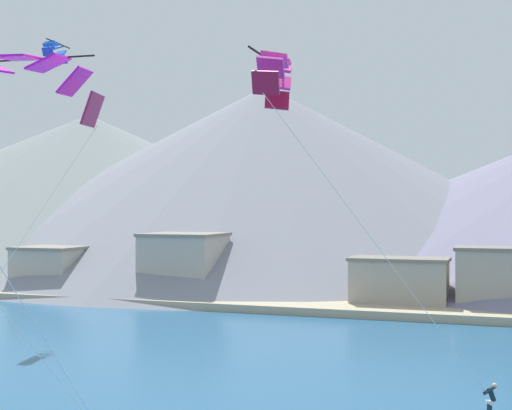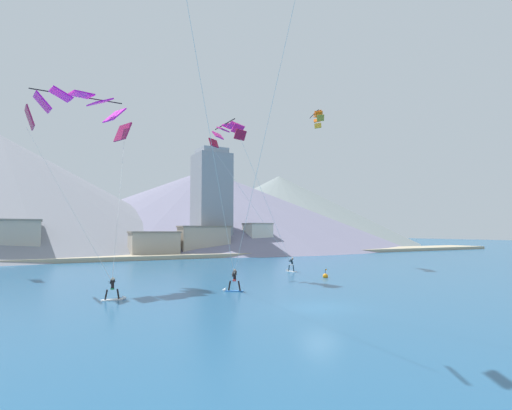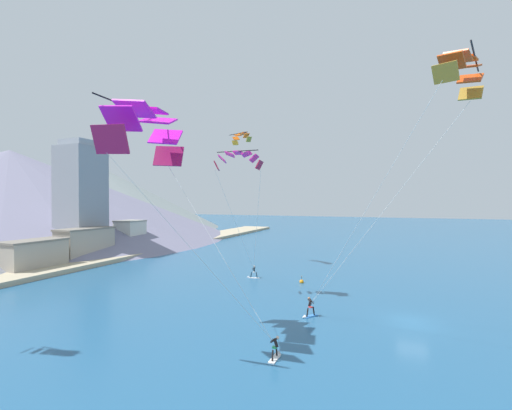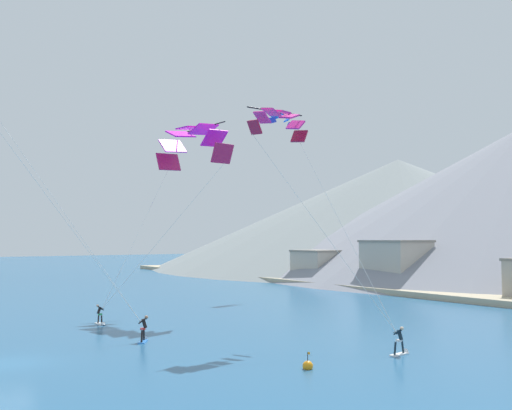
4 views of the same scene
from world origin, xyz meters
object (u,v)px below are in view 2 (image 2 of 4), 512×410
(kitesurfer_near_lead, at_px, (290,267))
(parafoil_kite_near_lead, at_px, (228,133))
(kitesurfer_near_trail, at_px, (232,284))
(race_marker_buoy, at_px, (325,276))
(parafoil_kite_distant_low_drift, at_px, (318,117))
(parafoil_kite_mid_center, at_px, (80,109))
(kitesurfer_mid_center, at_px, (116,293))

(kitesurfer_near_lead, relative_size, parafoil_kite_near_lead, 0.12)
(kitesurfer_near_trail, xyz_separation_m, race_marker_buoy, (12.41, 3.89, -0.42))
(race_marker_buoy, bearing_deg, kitesurfer_near_lead, 88.18)
(kitesurfer_near_trail, bearing_deg, kitesurfer_near_lead, 40.74)
(kitesurfer_near_trail, relative_size, parafoil_kite_distant_low_drift, 0.40)
(parafoil_kite_near_lead, distance_m, parafoil_kite_distant_low_drift, 20.32)
(race_marker_buoy, bearing_deg, parafoil_kite_mid_center, 166.75)
(kitesurfer_near_trail, relative_size, parafoil_kite_mid_center, 0.11)
(kitesurfer_near_lead, height_order, parafoil_kite_distant_low_drift, parafoil_kite_distant_low_drift)
(kitesurfer_near_lead, relative_size, kitesurfer_mid_center, 1.02)
(kitesurfer_mid_center, xyz_separation_m, parafoil_kite_distant_low_drift, (30.15, 16.43, 20.90))
(parafoil_kite_distant_low_drift, xyz_separation_m, race_marker_buoy, (-8.82, -12.69, -21.22))
(kitesurfer_mid_center, bearing_deg, kitesurfer_near_trail, -0.98)
(kitesurfer_mid_center, relative_size, parafoil_kite_distant_low_drift, 0.38)
(parafoil_kite_distant_low_drift, bearing_deg, kitesurfer_near_trail, -142.02)
(kitesurfer_near_trail, distance_m, kitesurfer_mid_center, 8.92)
(parafoil_kite_near_lead, bearing_deg, kitesurfer_near_trail, -111.71)
(kitesurfer_mid_center, height_order, parafoil_kite_near_lead, parafoil_kite_near_lead)
(parafoil_kite_distant_low_drift, bearing_deg, parafoil_kite_near_lead, -156.28)
(kitesurfer_near_lead, xyz_separation_m, parafoil_kite_distant_low_drift, (8.60, 5.70, 20.85))
(kitesurfer_mid_center, height_order, parafoil_kite_distant_low_drift, parafoil_kite_distant_low_drift)
(kitesurfer_near_trail, relative_size, kitesurfer_mid_center, 1.05)
(parafoil_kite_near_lead, bearing_deg, kitesurfer_near_lead, 12.91)
(race_marker_buoy, bearing_deg, parafoil_kite_near_lead, 151.21)
(kitesurfer_near_lead, xyz_separation_m, parafoil_kite_near_lead, (-9.14, -2.09, 14.71))
(kitesurfer_mid_center, relative_size, parafoil_kite_mid_center, 0.11)
(parafoil_kite_near_lead, height_order, parafoil_kite_mid_center, parafoil_kite_mid_center)
(parafoil_kite_near_lead, relative_size, parafoil_kite_distant_low_drift, 3.27)
(kitesurfer_mid_center, bearing_deg, race_marker_buoy, 9.94)
(parafoil_kite_mid_center, xyz_separation_m, parafoil_kite_distant_low_drift, (32.13, 7.20, 5.47))
(kitesurfer_near_trail, distance_m, parafoil_kite_near_lead, 17.45)
(kitesurfer_near_trail, bearing_deg, race_marker_buoy, 17.39)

